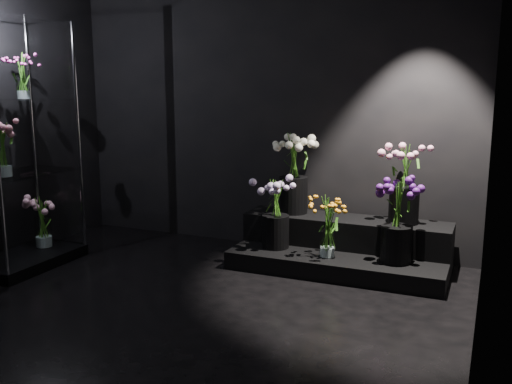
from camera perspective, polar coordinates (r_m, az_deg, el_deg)
The scene contains 13 objects.
floor at distance 4.02m, azimuth -9.98°, elevation -12.46°, with size 4.00×4.00×0.00m, color black.
wall_back at distance 5.48m, azimuth 1.07°, elevation 9.00°, with size 4.00×4.00×0.00m, color black.
wall_right at distance 3.08m, azimuth 22.26°, elevation 6.66°, with size 4.00×4.00×0.00m, color black.
display_riser at distance 5.06m, azimuth 8.61°, elevation -5.45°, with size 1.82×0.81×0.40m.
display_case at distance 5.24m, azimuth -22.77°, elevation 4.25°, with size 0.57×0.96×2.10m.
bouquet_orange_bells at distance 4.76m, azimuth 7.20°, elevation -3.38°, with size 0.28×0.28×0.51m.
bouquet_lilac at distance 4.96m, azimuth 1.98°, elevation -1.45°, with size 0.44×0.44×0.63m.
bouquet_purple at distance 4.69m, azimuth 13.97°, elevation -2.49°, with size 0.40×0.40×0.68m.
bouquet_cream_roses at distance 5.18m, azimuth 3.79°, elevation 2.58°, with size 0.42×0.42×0.73m.
bouquet_pink_roses at distance 4.95m, azimuth 14.69°, elevation 1.31°, with size 0.41×0.41×0.67m.
bouquet_case_pink at distance 5.10m, azimuth -24.04°, elevation 4.15°, with size 0.31×0.31×0.47m.
bouquet_case_magenta at distance 5.38m, azimuth -22.35°, elevation 10.79°, with size 0.26×0.26×0.39m.
bouquet_case_base_pink at distance 5.56m, azimuth -20.57°, elevation -2.65°, with size 0.36×0.36×0.47m.
Camera 1 is at (2.05, -3.08, 1.59)m, focal length 40.00 mm.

